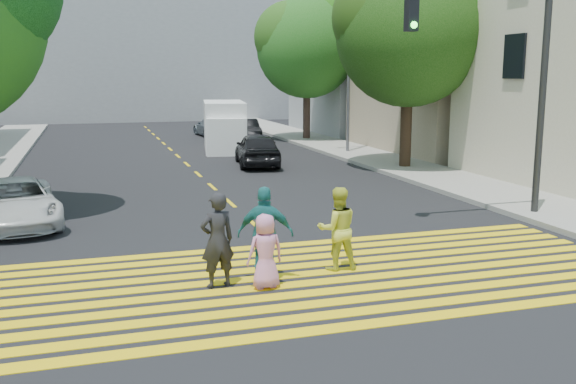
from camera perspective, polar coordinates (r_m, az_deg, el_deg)
name	(u,v)px	position (r m, az deg, el deg)	size (l,w,h in m)	color
ground	(339,300)	(11.47, 4.51, -9.52)	(120.00, 120.00, 0.00)	black
sidewalk_right	(393,164)	(28.23, 9.30, 2.50)	(3.00, 60.00, 0.15)	gray
crosswalk	(314,278)	(12.60, 2.35, -7.62)	(13.40, 5.30, 0.01)	yellow
lane_line	(174,152)	(32.98, -10.12, 3.49)	(0.12, 34.40, 0.01)	yellow
building_right_tan	(476,52)	(34.71, 16.38, 11.84)	(10.00, 10.00, 10.00)	tan
building_right_grey	(382,57)	(44.31, 8.37, 11.75)	(10.00, 10.00, 10.00)	gray
backdrop_block	(133,49)	(58.18, -13.58, 12.23)	(30.00, 8.00, 12.00)	gray
tree_right_near	(411,25)	(26.98, 10.91, 14.40)	(8.03, 7.79, 8.65)	black
tree_right_far	(308,42)	(38.21, 1.82, 13.18)	(7.43, 7.11, 8.49)	black
pedestrian_man	(217,240)	(11.91, -6.30, -4.27)	(0.65, 0.43, 1.79)	black
pedestrian_woman	(337,229)	(12.93, 4.42, -3.28)	(0.83, 0.64, 1.70)	#CDD33C
pedestrian_child	(265,251)	(11.83, -2.03, -5.30)	(0.69, 0.45, 1.41)	pink
pedestrian_extra	(265,234)	(12.23, -2.02, -3.74)	(1.07, 0.45, 1.82)	#217274
white_sedan	(16,203)	(18.15, -23.03, -0.88)	(2.02, 4.38, 1.22)	silver
dark_car_near	(257,149)	(27.68, -2.74, 3.83)	(1.71, 4.25, 1.45)	black
silver_car	(212,127)	(41.20, -6.74, 5.78)	(1.69, 4.16, 1.21)	gray
dark_car_parked	(247,130)	(38.65, -3.70, 5.55)	(1.32, 3.78, 1.25)	black
white_van	(224,128)	(33.35, -5.68, 5.72)	(2.78, 5.56, 2.51)	white
traffic_signal	(507,67)	(18.02, 18.90, 10.50)	(4.32, 0.37, 6.33)	#272727
street_lamp	(346,55)	(31.72, 5.19, 12.07)	(1.89, 0.58, 8.42)	slate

